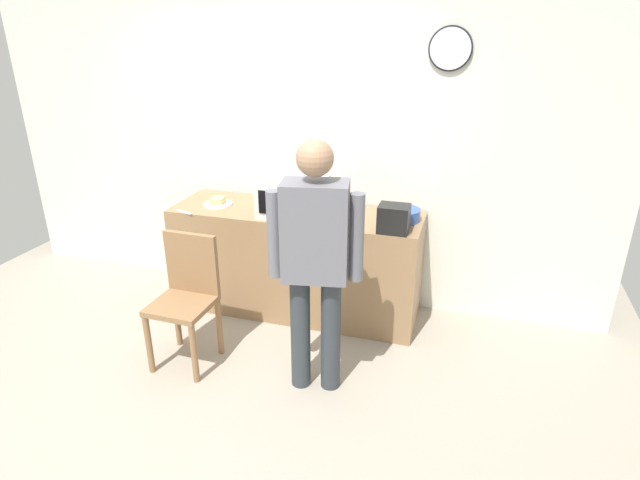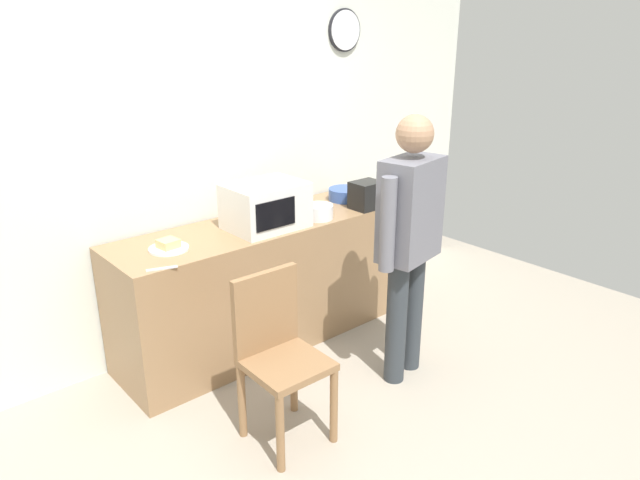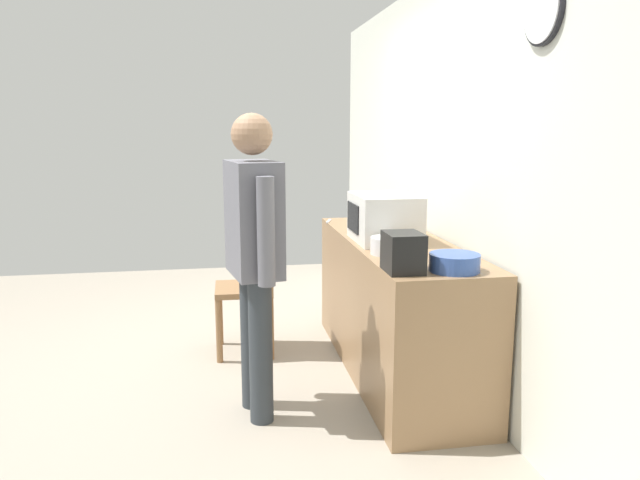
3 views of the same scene
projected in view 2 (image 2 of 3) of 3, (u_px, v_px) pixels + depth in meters
The scene contains 12 objects.
ground_plane at pixel (360, 436), 3.24m from camera, with size 6.00×6.00×0.00m, color #9E9384.
back_wall at pixel (199, 159), 3.92m from camera, with size 5.40×0.13×2.60m.
kitchen_counter at pixel (259, 285), 4.07m from camera, with size 2.03×0.62×0.89m, color #93704C.
microwave at pixel (266, 206), 3.81m from camera, with size 0.50×0.39×0.30m.
sandwich_plate at pixel (169, 246), 3.47m from camera, with size 0.24×0.24×0.07m.
salad_bowl at pixel (345, 194), 4.46m from camera, with size 0.26×0.26×0.09m, color #33519E.
cereal_bowl at pixel (319, 212), 4.02m from camera, with size 0.20×0.20×0.10m, color white.
toaster at pixel (367, 195), 4.23m from camera, with size 0.22×0.18×0.20m, color black.
fork_utensil at pixel (227, 222), 3.97m from camera, with size 0.17×0.02×0.01m, color silver.
spoon_utensil at pixel (162, 269), 3.20m from camera, with size 0.17×0.02×0.01m, color silver.
person_standing at pixel (409, 232), 3.50m from camera, with size 0.58×0.31×1.68m.
wooden_chair at pixel (278, 350), 3.10m from camera, with size 0.41×0.41×0.94m.
Camera 2 is at (-1.91, -1.86, 2.15)m, focal length 32.64 mm.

